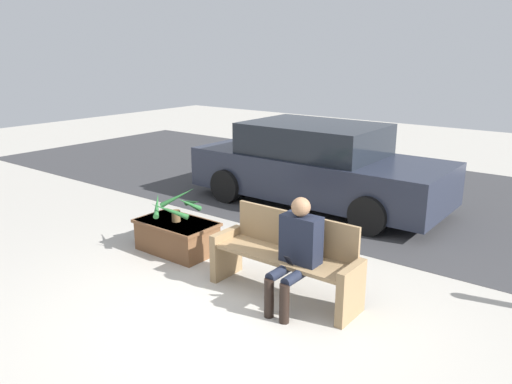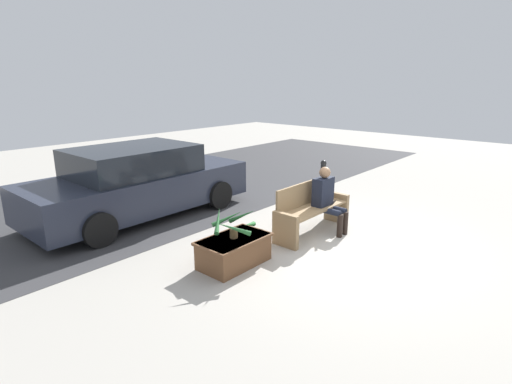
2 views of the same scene
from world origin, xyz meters
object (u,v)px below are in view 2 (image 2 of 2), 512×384
planter_box (234,250)px  parked_car (138,183)px  potted_plant (234,223)px  bench (311,209)px  person_seated (327,196)px  bollard_post (323,175)px

planter_box → parked_car: (0.37, 3.08, 0.47)m
planter_box → potted_plant: bearing=22.2°
parked_car → potted_plant: bearing=-96.6°
bench → parked_car: (-1.52, 3.20, 0.26)m
person_seated → potted_plant: person_seated is taller
bench → parked_car: bearing=115.4°
bench → bollard_post: (2.63, 1.37, -0.02)m
bench → potted_plant: bench is taller
potted_plant → parked_car: parked_car is taller
parked_car → bollard_post: 4.55m
planter_box → parked_car: 3.14m
person_seated → bench: bearing=143.9°
potted_plant → person_seated: bearing=-8.4°
bench → potted_plant: size_ratio=2.36×
person_seated → parked_car: bearing=117.6°
bench → potted_plant: bearing=176.0°
bench → person_seated: bearing=-36.1°
bench → bollard_post: 2.97m
bollard_post → bench: bearing=-152.5°
potted_plant → bollard_post: (4.50, 1.24, -0.25)m
bench → planter_box: size_ratio=1.60×
planter_box → bollard_post: size_ratio=1.39×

